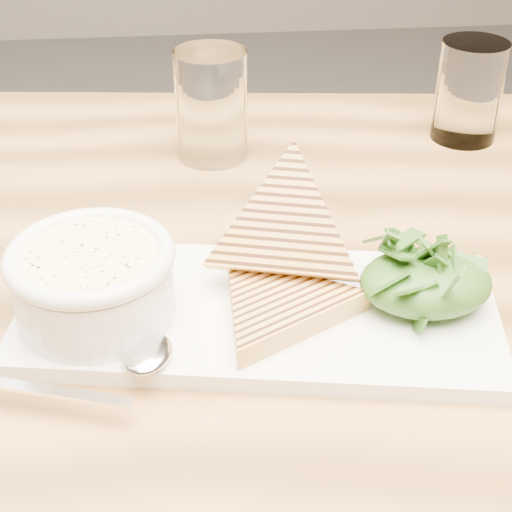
{
  "coord_description": "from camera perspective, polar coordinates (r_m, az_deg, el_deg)",
  "views": [
    {
      "loc": [
        0.0,
        -0.57,
        1.16
      ],
      "look_at": [
        0.05,
        -0.04,
        0.8
      ],
      "focal_mm": 55.0,
      "sensor_mm": 36.0,
      "label": 1
    }
  ],
  "objects": [
    {
      "name": "arugula_pile",
      "position": [
        0.64,
        12.3,
        -1.43
      ],
      "size": [
        0.11,
        0.1,
        0.05
      ],
      "primitive_type": null,
      "color": "#3E6B23",
      "rests_on": "platter"
    },
    {
      "name": "glass_near",
      "position": [
        0.88,
        -3.26,
        10.89
      ],
      "size": [
        0.08,
        0.08,
        0.12
      ],
      "primitive_type": "cylinder",
      "color": "white",
      "rests_on": "table_top"
    },
    {
      "name": "sandwich_flat",
      "position": [
        0.62,
        1.65,
        -3.59
      ],
      "size": [
        0.2,
        0.2,
        0.02
      ],
      "primitive_type": null,
      "rotation": [
        0.0,
        0.0,
        0.51
      ],
      "color": "gold",
      "rests_on": "platter"
    },
    {
      "name": "spoon_handle",
      "position": [
        0.58,
        -14.76,
        -9.47
      ],
      "size": [
        0.12,
        0.05,
        0.0
      ],
      "primitive_type": "cube",
      "rotation": [
        0.0,
        0.0,
        -0.3
      ],
      "color": "silver",
      "rests_on": "platter"
    },
    {
      "name": "soup_bowl",
      "position": [
        0.63,
        -11.68,
        -2.38
      ],
      "size": [
        0.13,
        0.13,
        0.05
      ],
      "primitive_type": "cylinder",
      "color": "white",
      "rests_on": "platter"
    },
    {
      "name": "glass_far",
      "position": [
        0.96,
        15.22,
        11.49
      ],
      "size": [
        0.08,
        0.08,
        0.12
      ],
      "primitive_type": "cylinder",
      "color": "white",
      "rests_on": "table_top"
    },
    {
      "name": "soup",
      "position": [
        0.61,
        -11.99,
        -0.12
      ],
      "size": [
        0.11,
        0.11,
        0.01
      ],
      "primitive_type": "cylinder",
      "color": "#F4E8A2",
      "rests_on": "soup_bowl"
    },
    {
      "name": "salad_base",
      "position": [
        0.65,
        12.24,
        -1.89
      ],
      "size": [
        0.11,
        0.08,
        0.04
      ],
      "primitive_type": "ellipsoid",
      "color": "#153B0D",
      "rests_on": "platter"
    },
    {
      "name": "spoon_bowl",
      "position": [
        0.59,
        -7.88,
        -7.03
      ],
      "size": [
        0.05,
        0.06,
        0.01
      ],
      "primitive_type": "ellipsoid",
      "rotation": [
        0.0,
        0.0,
        -0.3
      ],
      "color": "silver",
      "rests_on": "platter"
    },
    {
      "name": "table_top",
      "position": [
        0.72,
        3.11,
        -2.42
      ],
      "size": [
        1.33,
        0.96,
        0.04
      ],
      "primitive_type": "cube",
      "rotation": [
        0.0,
        0.0,
        -0.11
      ],
      "color": "#AE7C3F",
      "rests_on": "ground"
    },
    {
      "name": "bowl_rim",
      "position": [
        0.61,
        -12.01,
        0.03
      ],
      "size": [
        0.13,
        0.13,
        0.01
      ],
      "primitive_type": "torus",
      "color": "white",
      "rests_on": "soup_bowl"
    },
    {
      "name": "sandwich_lean",
      "position": [
        0.64,
        2.18,
        1.96
      ],
      "size": [
        0.18,
        0.19,
        0.16
      ],
      "primitive_type": null,
      "rotation": [
        0.8,
        0.0,
        -0.26
      ],
      "color": "gold",
      "rests_on": "sandwich_flat"
    },
    {
      "name": "platter",
      "position": [
        0.64,
        0.17,
        -4.14
      ],
      "size": [
        0.41,
        0.24,
        0.01
      ],
      "primitive_type": "cube",
      "rotation": [
        0.0,
        0.0,
        -0.17
      ],
      "color": "white",
      "rests_on": "table_top"
    }
  ]
}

